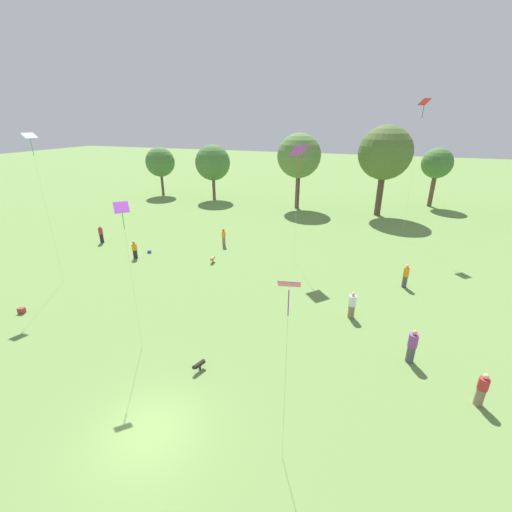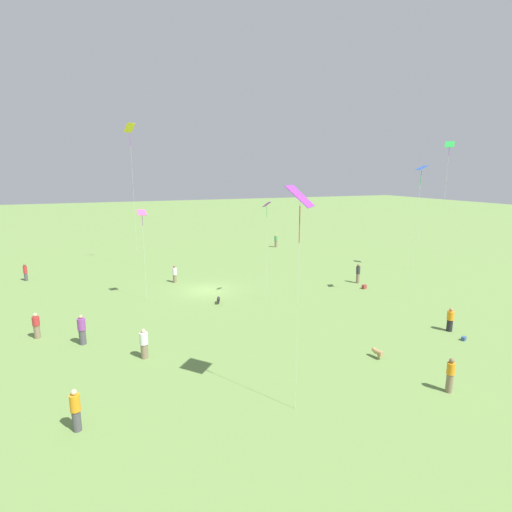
# 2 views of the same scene
# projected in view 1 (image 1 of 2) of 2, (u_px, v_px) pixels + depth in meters

# --- Properties ---
(ground_plane) EXTENTS (240.00, 240.00, 0.00)m
(ground_plane) POSITION_uv_depth(u_px,v_px,m) (149.00, 432.00, 13.92)
(ground_plane) COLOR #6B8E47
(tree_0) EXTENTS (4.58, 4.58, 7.59)m
(tree_0) POSITION_uv_depth(u_px,v_px,m) (160.00, 162.00, 54.63)
(tree_0) COLOR brown
(tree_0) RESTS_ON ground_plane
(tree_1) EXTENTS (5.24, 5.24, 8.21)m
(tree_1) POSITION_uv_depth(u_px,v_px,m) (213.00, 163.00, 51.45)
(tree_1) COLOR brown
(tree_1) RESTS_ON ground_plane
(tree_2) EXTENTS (5.86, 5.86, 10.08)m
(tree_2) POSITION_uv_depth(u_px,v_px,m) (299.00, 156.00, 45.74)
(tree_2) COLOR brown
(tree_2) RESTS_ON ground_plane
(tree_3) EXTENTS (6.53, 6.53, 11.13)m
(tree_3) POSITION_uv_depth(u_px,v_px,m) (385.00, 153.00, 42.04)
(tree_3) COLOR brown
(tree_3) RESTS_ON ground_plane
(tree_4) EXTENTS (4.12, 4.12, 8.13)m
(tree_4) POSITION_uv_depth(u_px,v_px,m) (437.00, 164.00, 47.17)
(tree_4) COLOR brown
(tree_4) RESTS_ON ground_plane
(person_0) EXTENTS (0.43, 0.43, 1.85)m
(person_0) POSITION_uv_depth(u_px,v_px,m) (406.00, 276.00, 25.51)
(person_0) COLOR #4C4C51
(person_0) RESTS_ON ground_plane
(person_1) EXTENTS (0.67, 0.67, 1.91)m
(person_1) POSITION_uv_depth(u_px,v_px,m) (412.00, 346.00, 17.60)
(person_1) COLOR #4C4C51
(person_1) RESTS_ON ground_plane
(person_3) EXTENTS (0.49, 0.49, 1.62)m
(person_3) POSITION_uv_depth(u_px,v_px,m) (135.00, 250.00, 30.86)
(person_3) COLOR #232328
(person_3) RESTS_ON ground_plane
(person_6) EXTENTS (0.60, 0.60, 1.68)m
(person_6) POSITION_uv_depth(u_px,v_px,m) (482.00, 390.00, 14.95)
(person_6) COLOR #847056
(person_6) RESTS_ON ground_plane
(person_7) EXTENTS (0.50, 0.50, 1.75)m
(person_7) POSITION_uv_depth(u_px,v_px,m) (224.00, 237.00, 33.82)
(person_7) COLOR #847056
(person_7) RESTS_ON ground_plane
(person_8) EXTENTS (0.51, 0.51, 1.79)m
(person_8) POSITION_uv_depth(u_px,v_px,m) (101.00, 234.00, 34.70)
(person_8) COLOR #232328
(person_8) RESTS_ON ground_plane
(person_9) EXTENTS (0.58, 0.58, 1.77)m
(person_9) POSITION_uv_depth(u_px,v_px,m) (352.00, 305.00, 21.62)
(person_9) COLOR #847056
(person_9) RESTS_ON ground_plane
(kite_1) EXTENTS (0.78, 0.69, 7.50)m
(kite_1) POSITION_uv_depth(u_px,v_px,m) (289.00, 294.00, 10.27)
(kite_1) COLOR #E54C99
(kite_1) RESTS_ON ground_plane
(kite_2) EXTENTS (0.90, 0.94, 10.94)m
(kite_2) POSITION_uv_depth(u_px,v_px,m) (31.00, 144.00, 22.86)
(kite_2) COLOR blue
(kite_2) RESTS_ON ground_plane
(kite_3) EXTENTS (1.57, 1.60, 9.91)m
(kite_3) POSITION_uv_depth(u_px,v_px,m) (299.00, 153.00, 26.97)
(kite_3) COLOR purple
(kite_3) RESTS_ON ground_plane
(kite_4) EXTENTS (1.12, 1.10, 13.50)m
(kite_4) POSITION_uv_depth(u_px,v_px,m) (423.00, 109.00, 31.26)
(kite_4) COLOR red
(kite_4) RESTS_ON ground_plane
(kite_5) EXTENTS (0.88, 0.87, 8.16)m
(kite_5) POSITION_uv_depth(u_px,v_px,m) (122.00, 215.00, 16.28)
(kite_5) COLOR purple
(kite_5) RESTS_ON ground_plane
(dog_0) EXTENTS (0.39, 0.76, 0.55)m
(dog_0) POSITION_uv_depth(u_px,v_px,m) (212.00, 259.00, 30.04)
(dog_0) COLOR tan
(dog_0) RESTS_ON ground_plane
(dog_1) EXTENTS (0.43, 0.78, 0.50)m
(dog_1) POSITION_uv_depth(u_px,v_px,m) (199.00, 365.00, 17.16)
(dog_1) COLOR black
(dog_1) RESTS_ON ground_plane
(picnic_bag_0) EXTENTS (0.47, 0.38, 0.37)m
(picnic_bag_0) POSITION_uv_depth(u_px,v_px,m) (22.00, 310.00, 22.33)
(picnic_bag_0) COLOR #933833
(picnic_bag_0) RESTS_ON ground_plane
(picnic_bag_1) EXTENTS (0.36, 0.30, 0.25)m
(picnic_bag_1) POSITION_uv_depth(u_px,v_px,m) (149.00, 252.00, 32.29)
(picnic_bag_1) COLOR #33518C
(picnic_bag_1) RESTS_ON ground_plane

